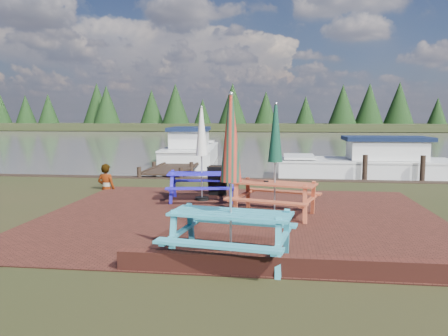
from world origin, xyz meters
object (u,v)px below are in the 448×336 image
picnic_table_teal (231,205)px  jetty (184,163)px  boat_jetty (191,151)px  picnic_table_red (275,177)px  chalkboard (218,180)px  picnic_table_blue (202,168)px  person (106,164)px  boat_near (368,165)px

picnic_table_teal → jetty: size_ratio=0.29×
picnic_table_teal → boat_jetty: (-3.83, 16.16, -0.48)m
picnic_table_red → chalkboard: (-1.65, 2.43, -0.45)m
picnic_table_red → boat_jetty: 13.64m
jetty → picnic_table_blue: bearing=-74.7°
jetty → person: bearing=-97.9°
chalkboard → jetty: bearing=118.4°
chalkboard → boat_jetty: size_ratio=0.12×
boat_jetty → person: bearing=-99.5°
jetty → boat_near: size_ratio=1.32×
chalkboard → jetty: chalkboard is taller
picnic_table_red → boat_near: 8.62m
picnic_table_red → person: picnic_table_red is taller
boat_jetty → person: 9.84m
picnic_table_red → chalkboard: size_ratio=2.97×
chalkboard → boat_near: boat_near is taller
jetty → person: size_ratio=5.69×
chalkboard → person: person is taller
picnic_table_blue → picnic_table_red: bearing=-47.5°
picnic_table_red → jetty: bearing=130.1°
picnic_table_teal → chalkboard: 5.82m
jetty → boat_near: 8.24m
picnic_table_teal → boat_jetty: 16.61m
picnic_table_blue → boat_near: 8.36m
picnic_table_red → person: size_ratio=1.61×
jetty → boat_jetty: size_ratio=1.21×
chalkboard → boat_near: 7.53m
jetty → boat_jetty: (-0.21, 2.79, 0.32)m
boat_jetty → person: (-0.77, -9.81, 0.37)m
picnic_table_blue → jetty: size_ratio=0.28×
boat_jetty → person: size_ratio=4.68×
picnic_table_blue → boat_jetty: size_ratio=0.34×
boat_jetty → picnic_table_blue: bearing=-82.4°
picnic_table_red → jetty: size_ratio=0.28×
boat_near → person: 10.09m
picnic_table_red → boat_jetty: picnic_table_red is taller
jetty → boat_near: bearing=-16.1°
boat_jetty → boat_near: boat_jetty is taller
picnic_table_red → picnic_table_teal: bearing=-84.3°
chalkboard → boat_jetty: bearing=114.7°
person → boat_near: bearing=-142.8°
jetty → boat_jetty: bearing=94.2°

